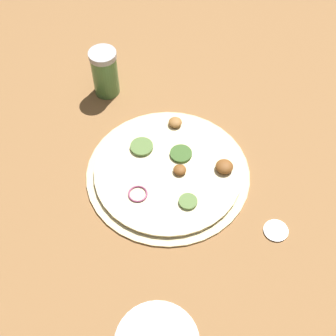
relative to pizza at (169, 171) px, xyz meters
The scene contains 4 objects.
ground_plane 0.01m from the pizza, 140.23° to the left, with size 3.00×3.00×0.00m, color olive.
pizza is the anchor object (origin of this frame).
spice_jar 0.25m from the pizza, 41.68° to the left, with size 0.06×0.06×0.10m.
loose_cap 0.22m from the pizza, 113.13° to the right, with size 0.04×0.04×0.01m.
Camera 1 is at (-0.49, -0.09, 0.71)m, focal length 50.00 mm.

